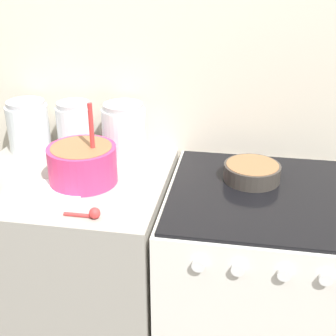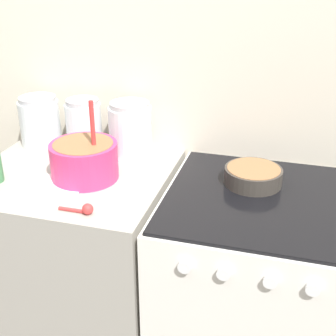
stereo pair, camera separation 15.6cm
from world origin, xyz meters
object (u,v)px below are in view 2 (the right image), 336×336
at_px(storage_jar_left, 40,124).
at_px(storage_jar_middle, 84,128).
at_px(stove, 250,305).
at_px(storage_jar_right, 130,133).
at_px(mixing_bowl, 84,158).
at_px(baking_pan, 253,176).

distance_m(storage_jar_left, storage_jar_middle, 0.20).
distance_m(stove, storage_jar_right, 0.81).
relative_size(mixing_bowl, storage_jar_middle, 1.38).
bearing_deg(storage_jar_middle, mixing_bowl, -65.19).
bearing_deg(storage_jar_middle, stove, -16.54).
relative_size(stove, storage_jar_right, 4.30).
bearing_deg(storage_jar_left, storage_jar_right, 0.00).
relative_size(baking_pan, storage_jar_left, 0.98).
bearing_deg(baking_pan, storage_jar_left, 171.91).
height_order(mixing_bowl, storage_jar_middle, mixing_bowl).
xyz_separation_m(storage_jar_middle, storage_jar_right, (0.20, 0.00, 0.00)).
relative_size(mixing_bowl, storage_jar_right, 1.35).
bearing_deg(storage_jar_right, storage_jar_left, -180.00).
bearing_deg(mixing_bowl, storage_jar_right, 70.45).
height_order(storage_jar_left, storage_jar_middle, storage_jar_middle).
relative_size(storage_jar_left, storage_jar_right, 0.95).
distance_m(mixing_bowl, storage_jar_left, 0.40).
height_order(mixing_bowl, baking_pan, mixing_bowl).
xyz_separation_m(mixing_bowl, baking_pan, (0.59, 0.12, -0.04)).
bearing_deg(baking_pan, storage_jar_middle, 169.65).
bearing_deg(storage_jar_right, stove, -22.14).
bearing_deg(storage_jar_left, baking_pan, -8.09).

